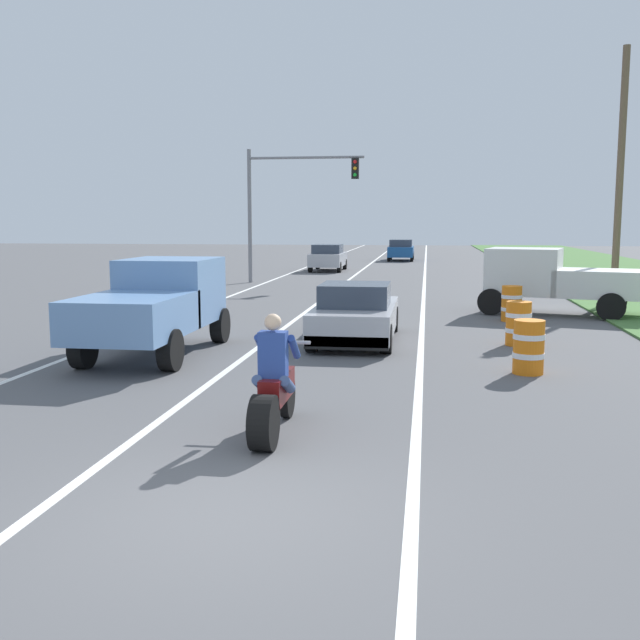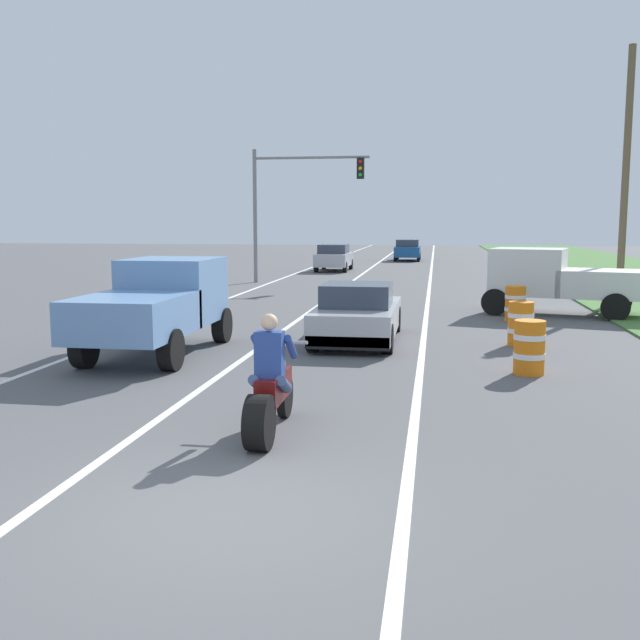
% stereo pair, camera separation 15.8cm
% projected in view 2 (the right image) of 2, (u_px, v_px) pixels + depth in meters
% --- Properties ---
extents(ground_plane, '(160.00, 160.00, 0.00)m').
position_uv_depth(ground_plane, '(213.00, 516.00, 6.99)').
color(ground_plane, '#565659').
extents(lane_stripe_left_solid, '(0.14, 120.00, 0.01)m').
position_uv_depth(lane_stripe_left_solid, '(234.00, 296.00, 27.40)').
color(lane_stripe_left_solid, white).
rests_on(lane_stripe_left_solid, ground).
extents(lane_stripe_right_solid, '(0.14, 120.00, 0.01)m').
position_uv_depth(lane_stripe_right_solid, '(428.00, 300.00, 26.28)').
color(lane_stripe_right_solid, white).
rests_on(lane_stripe_right_solid, ground).
extents(lane_stripe_centre_dashed, '(0.14, 120.00, 0.01)m').
position_uv_depth(lane_stripe_centre_dashed, '(329.00, 298.00, 26.84)').
color(lane_stripe_centre_dashed, white).
rests_on(lane_stripe_centre_dashed, ground).
extents(motorcycle_with_rider, '(0.70, 2.21, 1.62)m').
position_uv_depth(motorcycle_with_rider, '(270.00, 392.00, 9.52)').
color(motorcycle_with_rider, black).
rests_on(motorcycle_with_rider, ground).
extents(sports_car_silver, '(1.84, 4.30, 1.37)m').
position_uv_depth(sports_car_silver, '(358.00, 315.00, 17.11)').
color(sports_car_silver, '#B7B7BC').
rests_on(sports_car_silver, ground).
extents(pickup_truck_left_lane_light_blue, '(2.02, 4.80, 1.98)m').
position_uv_depth(pickup_truck_left_lane_light_blue, '(158.00, 302.00, 15.36)').
color(pickup_truck_left_lane_light_blue, '#6B93C6').
rests_on(pickup_truck_left_lane_light_blue, ground).
extents(pickup_truck_right_shoulder_white, '(5.14, 3.14, 1.98)m').
position_uv_depth(pickup_truck_right_shoulder_white, '(560.00, 278.00, 21.88)').
color(pickup_truck_right_shoulder_white, silver).
rests_on(pickup_truck_right_shoulder_white, ground).
extents(traffic_light_mast_near, '(5.29, 0.34, 6.00)m').
position_uv_depth(traffic_light_mast_near, '(291.00, 193.00, 32.90)').
color(traffic_light_mast_near, gray).
rests_on(traffic_light_mast_near, ground).
extents(utility_pole_roadside, '(0.24, 0.24, 8.51)m').
position_uv_depth(utility_pole_roadside, '(625.00, 177.00, 24.38)').
color(utility_pole_roadside, brown).
rests_on(utility_pole_roadside, ground).
extents(construction_barrel_nearest, '(0.58, 0.58, 1.00)m').
position_uv_depth(construction_barrel_nearest, '(529.00, 347.00, 13.42)').
color(construction_barrel_nearest, orange).
rests_on(construction_barrel_nearest, ground).
extents(construction_barrel_mid, '(0.58, 0.58, 1.00)m').
position_uv_depth(construction_barrel_mid, '(521.00, 324.00, 16.50)').
color(construction_barrel_mid, orange).
rests_on(construction_barrel_mid, ground).
extents(construction_barrel_far, '(0.58, 0.58, 1.00)m').
position_uv_depth(construction_barrel_far, '(515.00, 304.00, 20.48)').
color(construction_barrel_far, orange).
rests_on(construction_barrel_far, ground).
extents(distant_car_far_ahead, '(1.80, 4.00, 1.50)m').
position_uv_depth(distant_car_far_ahead, '(334.00, 257.00, 41.36)').
color(distant_car_far_ahead, '#B2B2B7').
rests_on(distant_car_far_ahead, ground).
extents(distant_car_further_ahead, '(1.80, 4.00, 1.50)m').
position_uv_depth(distant_car_further_ahead, '(408.00, 250.00, 52.10)').
color(distant_car_further_ahead, '#194C8C').
rests_on(distant_car_further_ahead, ground).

